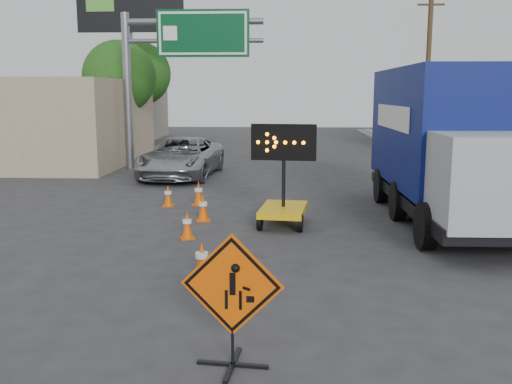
# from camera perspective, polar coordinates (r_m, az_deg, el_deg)

# --- Properties ---
(ground) EXTENTS (100.00, 100.00, 0.00)m
(ground) POSITION_cam_1_polar(r_m,az_deg,el_deg) (7.99, -0.43, -15.17)
(ground) COLOR #2D2D30
(ground) RESTS_ON ground
(curb_right) EXTENTS (0.40, 60.00, 0.12)m
(curb_right) POSITION_cam_1_polar(r_m,az_deg,el_deg) (23.47, 19.58, 1.18)
(curb_right) COLOR gray
(curb_right) RESTS_ON ground
(storefront_left_far) EXTENTS (12.00, 10.00, 4.40)m
(storefront_left_far) POSITION_cam_1_polar(r_m,az_deg,el_deg) (44.02, -17.87, 7.89)
(storefront_left_far) COLOR gray
(storefront_left_far) RESTS_ON ground
(building_right_far) EXTENTS (10.00, 14.00, 4.60)m
(building_right_far) POSITION_cam_1_polar(r_m,az_deg,el_deg) (39.31, 21.68, 7.63)
(building_right_far) COLOR tan
(building_right_far) RESTS_ON ground
(highway_gantry) EXTENTS (6.18, 0.38, 6.90)m
(highway_gantry) POSITION_cam_1_polar(r_m,az_deg,el_deg) (25.69, -8.31, 13.56)
(highway_gantry) COLOR slate
(highway_gantry) RESTS_ON ground
(billboard) EXTENTS (6.10, 0.54, 9.85)m
(billboard) POSITION_cam_1_polar(r_m,az_deg,el_deg) (34.46, -12.45, 16.29)
(billboard) COLOR slate
(billboard) RESTS_ON ground
(utility_pole_far) EXTENTS (1.80, 0.26, 9.00)m
(utility_pole_far) POSITION_cam_1_polar(r_m,az_deg,el_deg) (32.16, 16.81, 11.80)
(utility_pole_far) COLOR #4F3422
(utility_pole_far) RESTS_ON ground
(tree_left_near) EXTENTS (3.71, 3.71, 6.03)m
(tree_left_near) POSITION_cam_1_polar(r_m,az_deg,el_deg) (30.42, -13.51, 11.10)
(tree_left_near) COLOR #4F3422
(tree_left_near) RESTS_ON ground
(tree_left_far) EXTENTS (4.10, 4.10, 6.66)m
(tree_left_far) POSITION_cam_1_polar(r_m,az_deg,el_deg) (38.41, -11.62, 11.51)
(tree_left_far) COLOR #4F3422
(tree_left_far) RESTS_ON ground
(construction_sign) EXTENTS (1.29, 0.92, 1.71)m
(construction_sign) POSITION_cam_1_polar(r_m,az_deg,el_deg) (7.12, -2.40, -10.49)
(construction_sign) COLOR black
(construction_sign) RESTS_ON ground
(arrow_board) EXTENTS (1.65, 1.95, 2.61)m
(arrow_board) POSITION_cam_1_polar(r_m,az_deg,el_deg) (14.66, 2.75, -1.08)
(arrow_board) COLOR #E5B00C
(arrow_board) RESTS_ON ground
(pickup_truck) EXTENTS (3.06, 5.92, 1.59)m
(pickup_truck) POSITION_cam_1_polar(r_m,az_deg,el_deg) (23.40, -7.45, 3.47)
(pickup_truck) COLOR #A7A9AE
(pickup_truck) RESTS_ON ground
(box_truck) EXTENTS (2.80, 8.53, 4.04)m
(box_truck) POSITION_cam_1_polar(r_m,az_deg,el_deg) (15.83, 18.51, 3.76)
(box_truck) COLOR black
(box_truck) RESTS_ON ground
(cone_a) EXTENTS (0.43, 0.43, 0.73)m
(cone_a) POSITION_cam_1_polar(r_m,az_deg,el_deg) (10.53, -5.43, -6.82)
(cone_a) COLOR #E85204
(cone_a) RESTS_ON ground
(cone_b) EXTENTS (0.41, 0.41, 0.65)m
(cone_b) POSITION_cam_1_polar(r_m,az_deg,el_deg) (13.47, -6.90, -3.30)
(cone_b) COLOR #E85204
(cone_b) RESTS_ON ground
(cone_c) EXTENTS (0.43, 0.43, 0.72)m
(cone_c) POSITION_cam_1_polar(r_m,az_deg,el_deg) (15.27, -5.32, -1.56)
(cone_c) COLOR #E85204
(cone_c) RESTS_ON ground
(cone_d) EXTENTS (0.34, 0.34, 0.65)m
(cone_d) POSITION_cam_1_polar(r_m,az_deg,el_deg) (17.38, -8.79, -0.36)
(cone_d) COLOR #E85204
(cone_d) RESTS_ON ground
(cone_e) EXTENTS (0.42, 0.42, 0.74)m
(cone_e) POSITION_cam_1_polar(r_m,az_deg,el_deg) (17.43, -5.76, -0.12)
(cone_e) COLOR #E85204
(cone_e) RESTS_ON ground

